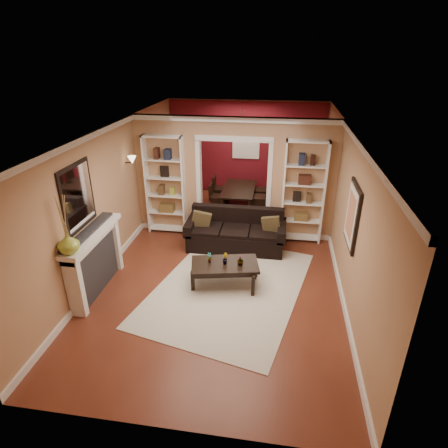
% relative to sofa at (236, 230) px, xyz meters
% --- Properties ---
extents(floor, '(8.00, 8.00, 0.00)m').
position_rel_sofa_xyz_m(floor, '(-0.15, -0.45, -0.42)').
color(floor, brown).
rests_on(floor, ground).
extents(ceiling, '(8.00, 8.00, 0.00)m').
position_rel_sofa_xyz_m(ceiling, '(-0.15, -0.45, 2.28)').
color(ceiling, white).
rests_on(ceiling, ground).
extents(wall_back, '(8.00, 0.00, 8.00)m').
position_rel_sofa_xyz_m(wall_back, '(-0.15, 3.55, 0.93)').
color(wall_back, tan).
rests_on(wall_back, ground).
extents(wall_front, '(8.00, 0.00, 8.00)m').
position_rel_sofa_xyz_m(wall_front, '(-0.15, -4.45, 0.93)').
color(wall_front, tan).
rests_on(wall_front, ground).
extents(wall_left, '(0.00, 8.00, 8.00)m').
position_rel_sofa_xyz_m(wall_left, '(-2.40, -0.45, 0.93)').
color(wall_left, tan).
rests_on(wall_left, ground).
extents(wall_right, '(0.00, 8.00, 8.00)m').
position_rel_sofa_xyz_m(wall_right, '(2.10, -0.45, 0.93)').
color(wall_right, tan).
rests_on(wall_right, ground).
extents(partition_wall, '(4.50, 0.15, 2.70)m').
position_rel_sofa_xyz_m(partition_wall, '(-0.15, 0.75, 0.93)').
color(partition_wall, tan).
rests_on(partition_wall, floor).
extents(red_back_panel, '(4.44, 0.04, 2.64)m').
position_rel_sofa_xyz_m(red_back_panel, '(-0.15, 3.52, 0.90)').
color(red_back_panel, maroon).
rests_on(red_back_panel, floor).
extents(dining_window, '(0.78, 0.03, 0.98)m').
position_rel_sofa_xyz_m(dining_window, '(-0.15, 3.48, 1.13)').
color(dining_window, '#8CA5CC').
rests_on(dining_window, wall_back).
extents(area_rug, '(3.21, 3.94, 0.01)m').
position_rel_sofa_xyz_m(area_rug, '(0.07, -1.54, -0.41)').
color(area_rug, beige).
rests_on(area_rug, floor).
extents(sofa, '(2.14, 0.93, 0.84)m').
position_rel_sofa_xyz_m(sofa, '(0.00, 0.00, 0.00)').
color(sofa, black).
rests_on(sofa, floor).
extents(pillow_left, '(0.41, 0.16, 0.40)m').
position_rel_sofa_xyz_m(pillow_left, '(-0.76, -0.02, 0.19)').
color(pillow_left, brown).
rests_on(pillow_left, sofa).
extents(pillow_right, '(0.39, 0.16, 0.38)m').
position_rel_sofa_xyz_m(pillow_right, '(0.76, -0.02, 0.18)').
color(pillow_right, brown).
rests_on(pillow_right, sofa).
extents(coffee_table, '(1.32, 0.89, 0.46)m').
position_rel_sofa_xyz_m(coffee_table, '(-0.02, -1.46, -0.19)').
color(coffee_table, black).
rests_on(coffee_table, floor).
extents(plant_left, '(0.11, 0.13, 0.20)m').
position_rel_sofa_xyz_m(plant_left, '(-0.30, -1.46, 0.14)').
color(plant_left, '#336626').
rests_on(plant_left, coffee_table).
extents(plant_center, '(0.12, 0.14, 0.21)m').
position_rel_sofa_xyz_m(plant_center, '(-0.02, -1.46, 0.14)').
color(plant_center, '#336626').
rests_on(plant_center, coffee_table).
extents(plant_right, '(0.14, 0.14, 0.21)m').
position_rel_sofa_xyz_m(plant_right, '(0.26, -1.46, 0.14)').
color(plant_right, '#336626').
rests_on(plant_right, coffee_table).
extents(bookshelf_left, '(0.90, 0.30, 2.30)m').
position_rel_sofa_xyz_m(bookshelf_left, '(-1.70, 0.58, 0.73)').
color(bookshelf_left, white).
rests_on(bookshelf_left, floor).
extents(bookshelf_right, '(0.90, 0.30, 2.30)m').
position_rel_sofa_xyz_m(bookshelf_right, '(1.40, 0.58, 0.73)').
color(bookshelf_right, white).
rests_on(bookshelf_right, floor).
extents(fireplace, '(0.32, 1.70, 1.16)m').
position_rel_sofa_xyz_m(fireplace, '(-2.24, -1.95, 0.16)').
color(fireplace, white).
rests_on(fireplace, floor).
extents(vase, '(0.42, 0.42, 0.34)m').
position_rel_sofa_xyz_m(vase, '(-2.24, -2.65, 0.91)').
color(vase, '#99B239').
rests_on(vase, fireplace).
extents(mirror, '(0.03, 0.95, 1.10)m').
position_rel_sofa_xyz_m(mirror, '(-2.38, -1.95, 1.38)').
color(mirror, silver).
rests_on(mirror, wall_left).
extents(wall_sconce, '(0.18, 0.18, 0.22)m').
position_rel_sofa_xyz_m(wall_sconce, '(-2.30, 0.10, 1.41)').
color(wall_sconce, '#FFE0A5').
rests_on(wall_sconce, wall_left).
extents(framed_art, '(0.04, 0.85, 1.05)m').
position_rel_sofa_xyz_m(framed_art, '(2.06, -1.45, 1.13)').
color(framed_art, black).
rests_on(framed_art, wall_right).
extents(dining_table, '(1.55, 0.87, 0.55)m').
position_rel_sofa_xyz_m(dining_table, '(-0.17, 2.32, -0.15)').
color(dining_table, black).
rests_on(dining_table, floor).
extents(dining_chair_nw, '(0.47, 0.47, 0.75)m').
position_rel_sofa_xyz_m(dining_chair_nw, '(-0.72, 2.02, -0.04)').
color(dining_chair_nw, black).
rests_on(dining_chair_nw, floor).
extents(dining_chair_ne, '(0.54, 0.54, 0.85)m').
position_rel_sofa_xyz_m(dining_chair_ne, '(0.38, 2.02, 0.01)').
color(dining_chair_ne, black).
rests_on(dining_chair_ne, floor).
extents(dining_chair_sw, '(0.48, 0.48, 0.78)m').
position_rel_sofa_xyz_m(dining_chair_sw, '(-0.72, 2.62, -0.03)').
color(dining_chair_sw, black).
rests_on(dining_chair_sw, floor).
extents(dining_chair_se, '(0.46, 0.46, 0.83)m').
position_rel_sofa_xyz_m(dining_chair_se, '(0.38, 2.62, -0.01)').
color(dining_chair_se, black).
rests_on(dining_chair_se, floor).
extents(chandelier, '(0.50, 0.50, 0.30)m').
position_rel_sofa_xyz_m(chandelier, '(-0.15, 2.25, 1.60)').
color(chandelier, '#311B16').
rests_on(chandelier, ceiling).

